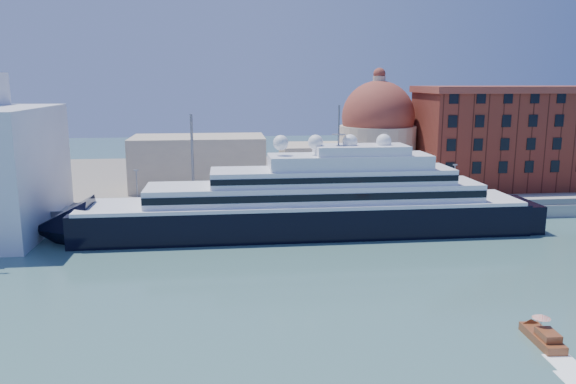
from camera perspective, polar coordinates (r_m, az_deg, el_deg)
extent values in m
plane|color=#3A6462|center=(77.49, 4.40, -8.79)|extent=(400.00, 400.00, 0.00)
cube|color=gray|center=(109.33, 1.07, -2.10)|extent=(180.00, 10.00, 2.50)
cube|color=slate|center=(149.30, -1.00, 1.43)|extent=(260.00, 72.00, 2.00)
cube|color=slate|center=(104.57, 1.39, -1.68)|extent=(180.00, 0.10, 1.20)
cube|color=black|center=(98.45, 1.59, -3.04)|extent=(77.78, 11.97, 6.48)
cone|color=black|center=(101.30, -22.01, -3.47)|extent=(9.97, 11.97, 11.97)
cube|color=black|center=(110.75, 21.96, -2.36)|extent=(5.98, 10.97, 5.98)
cube|color=white|center=(97.65, 1.60, -1.06)|extent=(75.79, 12.17, 0.60)
cube|color=white|center=(97.58, 2.77, 0.00)|extent=(57.84, 9.97, 2.99)
cube|color=black|center=(92.76, 3.26, -0.60)|extent=(57.84, 0.15, 1.20)
cube|color=white|center=(97.59, 4.52, 1.65)|extent=(41.88, 8.97, 2.59)
cube|color=white|center=(97.82, 6.27, 3.11)|extent=(27.92, 7.98, 2.39)
cube|color=white|center=(98.01, 7.43, 4.28)|extent=(15.96, 6.98, 1.60)
cylinder|color=slate|center=(96.72, 5.18, 6.73)|extent=(0.30, 0.30, 6.98)
sphere|color=white|center=(95.47, -0.74, 5.03)|extent=(2.59, 2.59, 2.59)
sphere|color=white|center=(96.25, 2.82, 5.07)|extent=(2.59, 2.59, 2.59)
sphere|color=white|center=(97.40, 6.31, 5.09)|extent=(2.59, 2.59, 2.59)
sphere|color=white|center=(98.89, 9.71, 5.09)|extent=(2.59, 2.59, 2.59)
cube|color=brown|center=(65.31, 24.41, -13.43)|extent=(2.50, 6.42, 1.05)
cube|color=brown|center=(64.11, 24.91, -13.07)|extent=(1.85, 2.73, 0.84)
cylinder|color=slate|center=(65.22, 24.30, -12.19)|extent=(0.06, 0.06, 1.68)
cone|color=red|center=(64.87, 24.37, -11.43)|extent=(1.89, 1.89, 0.42)
cube|color=maroon|center=(140.64, 21.64, 4.97)|extent=(42.00, 18.00, 22.00)
cube|color=brown|center=(140.00, 21.98, 9.64)|extent=(43.00, 19.00, 1.50)
cylinder|color=beige|center=(135.50, 9.01, 3.71)|extent=(18.00, 18.00, 14.00)
sphere|color=brown|center=(134.63, 9.13, 7.50)|extent=(17.00, 17.00, 17.00)
cylinder|color=beige|center=(134.35, 9.24, 10.91)|extent=(3.00, 3.00, 3.00)
cube|color=beige|center=(130.79, 3.29, 2.67)|extent=(18.00, 14.00, 10.00)
cube|color=beige|center=(130.89, -9.05, 3.00)|extent=(30.00, 16.00, 12.00)
cylinder|color=slate|center=(105.59, -15.06, -0.06)|extent=(0.24, 0.24, 8.00)
cube|color=slate|center=(104.88, -15.17, 2.14)|extent=(0.80, 0.30, 0.25)
cylinder|color=slate|center=(105.32, 1.29, 0.31)|extent=(0.24, 0.24, 8.00)
cube|color=slate|center=(104.61, 1.30, 2.51)|extent=(0.80, 0.30, 0.25)
cylinder|color=slate|center=(113.29, 16.50, 0.62)|extent=(0.24, 0.24, 8.00)
cube|color=slate|center=(112.63, 16.62, 2.67)|extent=(0.80, 0.30, 0.25)
cylinder|color=slate|center=(105.68, -9.67, 2.94)|extent=(0.50, 0.50, 18.00)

